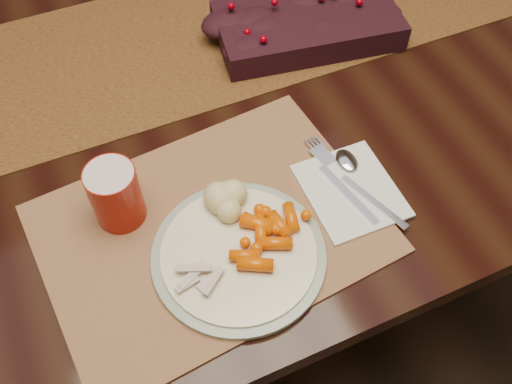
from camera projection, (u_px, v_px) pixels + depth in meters
name	position (u px, v px, depth m)	size (l,w,h in m)	color
floor	(214.00, 286.00, 1.63)	(5.00, 5.00, 0.00)	black
dining_table	(205.00, 215.00, 1.32)	(1.80, 1.00, 0.75)	black
table_runner	(186.00, 41.00, 1.11)	(1.87, 0.38, 0.00)	#492B08
centerpiece	(308.00, 22.00, 1.08)	(0.34, 0.18, 0.07)	black
placemat_main	(210.00, 228.00, 0.86)	(0.49, 0.36, 0.00)	#97673D
dinner_plate	(239.00, 255.00, 0.82)	(0.25, 0.25, 0.01)	beige
baby_carrots	(268.00, 241.00, 0.82)	(0.11, 0.09, 0.02)	#D95000
mashed_potatoes	(228.00, 196.00, 0.85)	(0.08, 0.07, 0.04)	beige
turkey_shreds	(198.00, 276.00, 0.79)	(0.07, 0.06, 0.02)	#B5A598
napkin	(350.00, 190.00, 0.89)	(0.14, 0.16, 0.01)	white
fork	(342.00, 184.00, 0.90)	(0.03, 0.17, 0.00)	silver
spoon	(365.00, 189.00, 0.89)	(0.03, 0.16, 0.00)	silver
red_cup	(116.00, 195.00, 0.83)	(0.08, 0.08, 0.10)	#98160A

